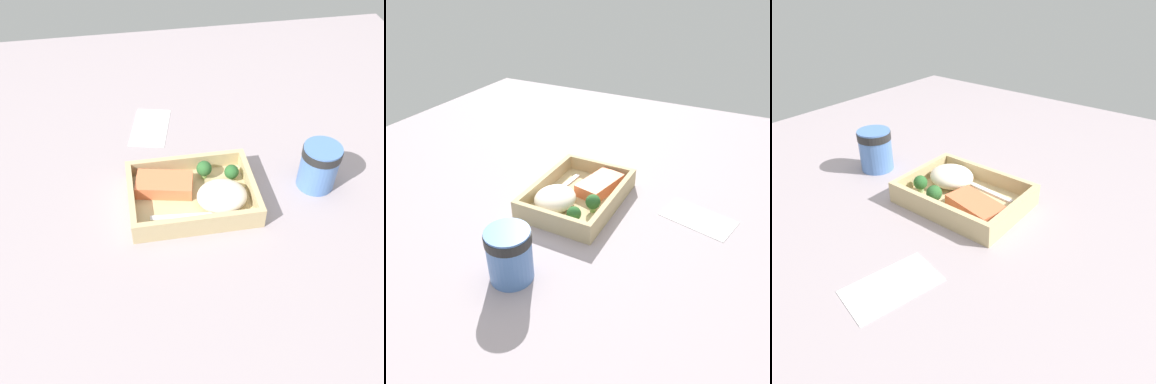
{
  "view_description": "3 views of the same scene",
  "coord_description": "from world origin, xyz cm",
  "views": [
    {
      "loc": [
        -10.89,
        -64.47,
        68.74
      ],
      "look_at": [
        0.0,
        0.0,
        2.7
      ],
      "focal_mm": 42.0,
      "sensor_mm": 36.0,
      "label": 1
    },
    {
      "loc": [
        65.83,
        33.93,
        49.24
      ],
      "look_at": [
        0.0,
        0.0,
        2.7
      ],
      "focal_mm": 35.0,
      "sensor_mm": 36.0,
      "label": 2
    },
    {
      "loc": [
        -42.16,
        54.45,
        44.19
      ],
      "look_at": [
        0.0,
        0.0,
        2.7
      ],
      "focal_mm": 35.0,
      "sensor_mm": 36.0,
      "label": 3
    }
  ],
  "objects": [
    {
      "name": "takeout_tray",
      "position": [
        0.0,
        0.0,
        0.6
      ],
      "size": [
        26.2,
        19.06,
        1.2
      ],
      "primitive_type": "cube",
      "color": "tan",
      "rests_on": "ground_plane"
    },
    {
      "name": "tray_rim",
      "position": [
        0.0,
        0.0,
        2.97
      ],
      "size": [
        26.2,
        19.06,
        3.54
      ],
      "color": "tan",
      "rests_on": "takeout_tray"
    },
    {
      "name": "broccoli_floret_1",
      "position": [
        9.21,
        3.77,
        3.45
      ],
      "size": [
        3.15,
        3.15,
        3.93
      ],
      "color": "#85A867",
      "rests_on": "takeout_tray"
    },
    {
      "name": "receipt_slip",
      "position": [
        -6.1,
        26.89,
        0.12
      ],
      "size": [
        12.06,
        16.84,
        0.24
      ],
      "primitive_type": "cube",
      "rotation": [
        0.0,
        0.0,
        -0.24
      ],
      "color": "white",
      "rests_on": "ground_plane"
    },
    {
      "name": "mashed_potatoes",
      "position": [
        5.72,
        -2.81,
        3.38
      ],
      "size": [
        10.31,
        9.12,
        4.37
      ],
      "primitive_type": "ellipsoid",
      "color": "beige",
      "rests_on": "takeout_tray"
    },
    {
      "name": "ground_plane",
      "position": [
        0.0,
        0.0,
        -1.0
      ],
      "size": [
        160.0,
        160.0,
        2.0
      ],
      "primitive_type": "cube",
      "color": "gray"
    },
    {
      "name": "salmon_fillet",
      "position": [
        -5.38,
        3.15,
        2.65
      ],
      "size": [
        12.89,
        8.7,
        2.9
      ],
      "primitive_type": "cube",
      "rotation": [
        0.0,
        0.0,
        -0.21
      ],
      "color": "#E67045",
      "rests_on": "takeout_tray"
    },
    {
      "name": "fork",
      "position": [
        -0.3,
        -5.47,
        1.42
      ],
      "size": [
        15.88,
        2.99,
        0.44
      ],
      "color": "silver",
      "rests_on": "takeout_tray"
    },
    {
      "name": "broccoli_floret_2",
      "position": [
        3.58,
        5.56,
        3.64
      ],
      "size": [
        3.36,
        3.36,
        4.24
      ],
      "color": "#7EAC5B",
      "rests_on": "takeout_tray"
    },
    {
      "name": "paper_cup",
      "position": [
        27.32,
        0.63,
        5.76
      ],
      "size": [
        8.21,
        8.21,
        10.29
      ],
      "color": "#4D76B7",
      "rests_on": "ground_plane"
    }
  ]
}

